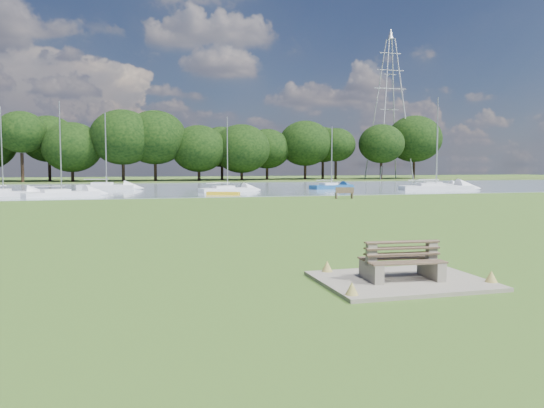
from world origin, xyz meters
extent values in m
plane|color=#5B6D2F|center=(0.00, 0.00, 0.00)|extent=(220.00, 220.00, 0.00)
cube|color=gray|center=(0.00, 42.00, 0.00)|extent=(220.00, 40.00, 0.10)
cube|color=#4C6626|center=(0.00, 72.00, 0.00)|extent=(220.00, 20.00, 0.40)
cube|color=gray|center=(0.00, -14.00, 0.05)|extent=(4.20, 3.20, 0.10)
cube|color=gray|center=(-0.82, -13.94, 0.34)|extent=(0.33, 1.17, 0.48)
cube|color=gray|center=(-0.82, -13.94, 0.78)|extent=(0.26, 0.22, 0.60)
cube|color=gray|center=(0.82, -14.06, 0.34)|extent=(0.33, 1.17, 0.48)
cube|color=gray|center=(0.82, -14.06, 0.78)|extent=(0.26, 0.22, 0.60)
cube|color=brown|center=(-0.03, -14.36, 0.59)|extent=(2.00, 0.59, 0.04)
cube|color=brown|center=(-0.01, -14.09, 0.92)|extent=(1.98, 0.30, 0.48)
cube|color=brown|center=(0.03, -13.64, 0.59)|extent=(2.00, 0.59, 0.04)
cube|color=brown|center=(0.01, -13.91, 0.92)|extent=(1.98, 0.30, 0.48)
cube|color=brown|center=(11.03, 17.84, 0.26)|extent=(0.16, 0.51, 0.51)
cube|color=brown|center=(12.46, 17.64, 0.26)|extent=(0.16, 0.51, 0.51)
cube|color=brown|center=(11.74, 17.74, 0.51)|extent=(1.72, 0.73, 0.06)
cube|color=brown|center=(11.71, 17.52, 0.78)|extent=(1.66, 0.29, 0.50)
cube|color=yellow|center=(2.09, 24.98, 0.21)|extent=(3.26, 2.02, 0.32)
cylinder|color=#AEAEAE|center=(40.87, 67.66, 13.89)|extent=(0.24, 0.24, 27.38)
cylinder|color=#AEAEAE|center=(45.55, 67.66, 13.89)|extent=(0.24, 0.24, 27.38)
cylinder|color=#AEAEAE|center=(40.87, 72.34, 13.89)|extent=(0.24, 0.24, 27.38)
cylinder|color=#AEAEAE|center=(45.55, 72.34, 13.89)|extent=(0.24, 0.24, 27.38)
cube|color=#AEAEAE|center=(43.21, 70.00, 17.99)|extent=(7.01, 0.15, 0.15)
cube|color=#AEAEAE|center=(43.21, 70.00, 21.55)|extent=(5.81, 0.15, 0.15)
cube|color=#AEAEAE|center=(43.21, 70.00, 24.84)|extent=(4.61, 0.15, 0.15)
cone|color=#AEAEAE|center=(43.21, 70.00, 28.58)|extent=(1.20, 1.20, 2.00)
cylinder|color=black|center=(-23.00, 68.00, 2.29)|extent=(0.55, 0.55, 4.18)
ellipsoid|color=black|center=(-23.00, 68.00, 7.39)|extent=(7.66, 7.66, 6.51)
cylinder|color=black|center=(-16.00, 68.00, 2.45)|extent=(0.55, 0.55, 4.49)
ellipsoid|color=black|center=(-16.00, 68.00, 7.93)|extent=(8.75, 8.75, 7.44)
cylinder|color=black|center=(-9.00, 68.00, 1.97)|extent=(0.55, 0.55, 3.55)
ellipsoid|color=black|center=(-9.00, 68.00, 6.31)|extent=(9.85, 9.85, 8.37)
cylinder|color=black|center=(-2.00, 68.00, 2.13)|extent=(0.55, 0.55, 3.86)
ellipsoid|color=black|center=(-2.00, 68.00, 6.85)|extent=(7.66, 7.66, 6.51)
cylinder|color=black|center=(5.00, 68.00, 2.29)|extent=(0.55, 0.55, 4.18)
ellipsoid|color=black|center=(5.00, 68.00, 7.39)|extent=(8.75, 8.75, 7.44)
cylinder|color=black|center=(12.00, 68.00, 2.45)|extent=(0.55, 0.55, 4.49)
ellipsoid|color=black|center=(12.00, 68.00, 7.93)|extent=(9.85, 9.85, 8.37)
cylinder|color=black|center=(19.00, 68.00, 1.97)|extent=(0.55, 0.55, 3.55)
ellipsoid|color=black|center=(19.00, 68.00, 6.31)|extent=(7.66, 7.66, 6.51)
cylinder|color=black|center=(26.00, 68.00, 2.13)|extent=(0.55, 0.55, 3.86)
ellipsoid|color=black|center=(26.00, 68.00, 6.85)|extent=(8.75, 8.75, 7.44)
cylinder|color=black|center=(33.00, 68.00, 2.29)|extent=(0.55, 0.55, 4.18)
ellipsoid|color=black|center=(33.00, 68.00, 7.39)|extent=(9.85, 9.85, 8.37)
cylinder|color=black|center=(40.00, 68.00, 2.45)|extent=(0.55, 0.55, 4.49)
ellipsoid|color=black|center=(40.00, 68.00, 7.93)|extent=(7.66, 7.66, 6.51)
cylinder|color=black|center=(47.00, 68.00, 1.97)|extent=(0.55, 0.55, 3.55)
ellipsoid|color=black|center=(47.00, 68.00, 6.31)|extent=(8.75, 8.75, 7.44)
cube|color=white|center=(32.29, 35.50, 0.38)|extent=(6.18, 2.89, 0.66)
cube|color=white|center=(31.82, 35.60, 0.78)|extent=(2.32, 1.72, 0.42)
cylinder|color=#A5A8AD|center=(32.29, 35.50, 4.18)|extent=(0.11, 0.11, 7.33)
cube|color=white|center=(-9.37, 39.68, 0.45)|extent=(6.80, 3.21, 0.79)
cube|color=white|center=(-9.88, 39.79, 0.93)|extent=(2.55, 1.90, 0.51)
cylinder|color=#A5A8AD|center=(-9.37, 39.68, 4.86)|extent=(0.14, 0.14, 8.48)
cube|color=white|center=(-18.16, 28.21, 0.37)|extent=(6.54, 2.19, 0.64)
cylinder|color=#A5A8AD|center=(-18.16, 28.21, 4.46)|extent=(0.11, 0.11, 7.91)
cube|color=white|center=(-12.84, 26.47, 0.37)|extent=(6.92, 4.52, 0.64)
cube|color=white|center=(-13.33, 26.24, 0.75)|extent=(2.76, 2.33, 0.41)
cylinder|color=#A5A8AD|center=(-12.84, 26.47, 4.68)|extent=(0.11, 0.11, 8.35)
cube|color=white|center=(28.01, 28.87, 0.42)|extent=(8.59, 3.50, 0.74)
cube|color=white|center=(27.35, 28.96, 0.87)|extent=(3.15, 2.23, 0.48)
cylinder|color=#A5A8AD|center=(28.01, 28.87, 5.68)|extent=(0.13, 0.13, 10.21)
cube|color=navy|center=(17.16, 34.57, 0.40)|extent=(5.95, 3.28, 0.69)
cube|color=white|center=(16.72, 34.43, 0.82)|extent=(2.30, 1.81, 0.45)
cylinder|color=#A5A8AD|center=(17.16, 34.57, 4.11)|extent=(0.12, 0.12, 7.13)
cube|color=white|center=(3.56, 30.66, 0.36)|extent=(6.42, 3.25, 0.63)
cube|color=white|center=(3.08, 30.53, 0.75)|extent=(2.44, 1.87, 0.40)
cylinder|color=#A5A8AD|center=(3.56, 30.66, 4.33)|extent=(0.11, 0.11, 7.67)
camera|label=1|loc=(-6.70, -26.11, 3.04)|focal=35.00mm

